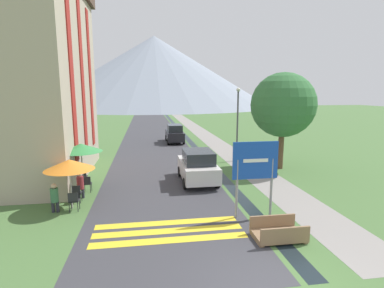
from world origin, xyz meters
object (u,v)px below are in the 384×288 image
road_sign (255,167)px  cafe_chair_middle (87,183)px  parked_car_far (175,133)px  cafe_umbrella_front_orange (69,165)px  cafe_umbrella_middle_green (81,148)px  tree_by_path (283,105)px  person_seated_far (80,184)px  person_seated_near (54,196)px  cafe_chair_near_right (76,192)px  streetlamp (238,118)px  cafe_chair_far_right (83,176)px  hotel_building (34,69)px  footbridge (278,233)px  parked_car_near (198,166)px  cafe_chair_nearest (74,200)px

road_sign → cafe_chair_middle: 8.48m
parked_car_far → cafe_umbrella_front_orange: cafe_umbrella_front_orange is taller
cafe_umbrella_middle_green → tree_by_path: (12.03, 2.61, 1.96)m
cafe_umbrella_middle_green → person_seated_far: cafe_umbrella_middle_green is taller
cafe_umbrella_front_orange → person_seated_near: size_ratio=1.73×
road_sign → cafe_umbrella_front_orange: size_ratio=1.42×
cafe_chair_near_right → cafe_chair_middle: size_ratio=1.00×
person_seated_near → tree_by_path: tree_by_path is taller
cafe_umbrella_middle_green → streetlamp: (9.84, 5.22, 0.92)m
parked_car_far → streetlamp: size_ratio=0.75×
cafe_chair_near_right → cafe_chair_far_right: (-0.26, 2.80, 0.00)m
hotel_building → cafe_chair_middle: hotel_building is taller
footbridge → cafe_chair_middle: size_ratio=2.00×
parked_car_near → cafe_chair_far_right: parked_car_near is taller
cafe_chair_far_right → cafe_chair_middle: (0.46, -1.38, 0.00)m
road_sign → footbridge: bearing=-84.5°
cafe_chair_middle → person_seated_near: size_ratio=0.68×
road_sign → footbridge: 2.66m
cafe_umbrella_middle_green → cafe_umbrella_front_orange: bearing=-89.7°
person_seated_far → tree_by_path: tree_by_path is taller
road_sign → parked_car_far: (-1.41, 18.62, -1.16)m
cafe_chair_middle → cafe_umbrella_middle_green: 1.80m
cafe_chair_far_right → cafe_umbrella_middle_green: bearing=-76.0°
footbridge → streetlamp: (2.14, 11.75, 2.91)m
cafe_chair_near_right → cafe_umbrella_middle_green: (-0.07, 1.91, 1.71)m
parked_car_near → tree_by_path: tree_by_path is taller
hotel_building → road_sign: size_ratio=3.77×
parked_car_far → cafe_chair_nearest: parked_car_far is taller
footbridge → cafe_chair_nearest: 8.35m
hotel_building → footbridge: hotel_building is taller
cafe_chair_middle → person_seated_far: size_ratio=0.67×
cafe_chair_middle → cafe_chair_near_right: bearing=-89.0°
cafe_chair_near_right → person_seated_near: (-0.66, -0.97, 0.18)m
cafe_chair_middle → cafe_umbrella_front_orange: (-0.27, -2.06, 1.45)m
footbridge → cafe_umbrella_front_orange: size_ratio=0.78×
person_seated_far → cafe_chair_nearest: bearing=-88.3°
parked_car_far → cafe_chair_nearest: bearing=-109.3°
parked_car_near → streetlamp: (3.74, 4.74, 2.23)m
hotel_building → cafe_umbrella_middle_green: size_ratio=4.81×
cafe_umbrella_front_orange → cafe_chair_nearest: bearing=-66.6°
person_seated_near → person_seated_far: (0.71, 1.61, 0.01)m
road_sign → cafe_chair_near_right: (-7.45, 2.70, -1.55)m
footbridge → parked_car_far: 20.61m
streetlamp → cafe_umbrella_front_orange: bearing=-141.7°
cafe_chair_nearest → person_seated_far: size_ratio=0.67×
cafe_chair_near_right → cafe_chair_middle: bearing=58.1°
cafe_umbrella_front_orange → road_sign: bearing=-15.4°
hotel_building → cafe_umbrella_front_orange: 7.58m
person_seated_near → parked_car_far: bearing=68.4°
parked_car_near → cafe_chair_near_right: 6.50m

